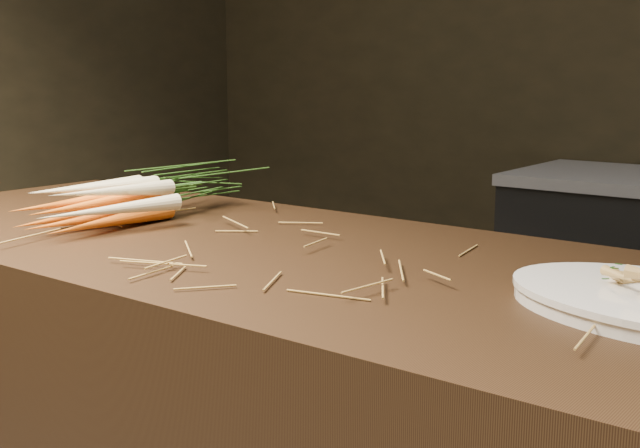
{
  "coord_description": "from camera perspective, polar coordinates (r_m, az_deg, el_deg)",
  "views": [
    {
      "loc": [
        0.61,
        -0.69,
        1.19
      ],
      "look_at": [
        -0.12,
        0.26,
        0.96
      ],
      "focal_mm": 45.0,
      "sensor_mm": 36.0,
      "label": 1
    }
  ],
  "objects": [
    {
      "name": "straw_bedding",
      "position": [
        1.2,
        5.81,
        -2.79
      ],
      "size": [
        1.4,
        0.6,
        0.02
      ],
      "primitive_type": null,
      "color": "olive",
      "rests_on": "main_counter"
    },
    {
      "name": "root_veg_bunch",
      "position": [
        1.64,
        -11.56,
        2.13
      ],
      "size": [
        0.21,
        0.54,
        0.1
      ],
      "rotation": [
        0.0,
        0.0,
        -0.01
      ],
      "color": "orange",
      "rests_on": "main_counter"
    }
  ]
}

